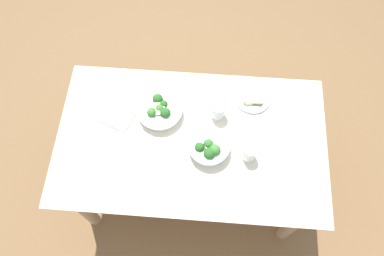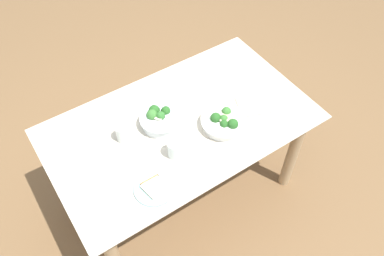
{
  "view_description": "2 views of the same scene",
  "coord_description": "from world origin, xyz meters",
  "px_view_note": "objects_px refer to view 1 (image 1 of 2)",
  "views": [
    {
      "loc": [
        0.06,
        -0.79,
        2.51
      ],
      "look_at": [
        0.0,
        0.05,
        0.73
      ],
      "focal_mm": 35.23,
      "sensor_mm": 36.0,
      "label": 1
    },
    {
      "loc": [
        0.7,
        1.17,
        2.31
      ],
      "look_at": [
        -0.02,
        0.08,
        0.73
      ],
      "focal_mm": 36.88,
      "sensor_mm": 36.0,
      "label": 2
    }
  ],
  "objects_px": {
    "bread_side_plate": "(253,98)",
    "table_knife_left": "(116,137)",
    "fork_by_near_bowl": "(199,199)",
    "broccoli_bowl_near": "(209,148)",
    "fork_by_far_bowl": "(125,88)",
    "water_glass_side": "(218,110)",
    "broccoli_bowl_far": "(160,110)",
    "water_glass_center": "(249,153)",
    "napkin_folded_upper": "(118,115)"
  },
  "relations": [
    {
      "from": "broccoli_bowl_near",
      "to": "bread_side_plate",
      "type": "xyz_separation_m",
      "value": [
        0.22,
        0.33,
        -0.03
      ]
    },
    {
      "from": "broccoli_bowl_far",
      "to": "water_glass_center",
      "type": "height_order",
      "value": "water_glass_center"
    },
    {
      "from": "bread_side_plate",
      "to": "water_glass_center",
      "type": "height_order",
      "value": "water_glass_center"
    },
    {
      "from": "broccoli_bowl_far",
      "to": "bread_side_plate",
      "type": "bearing_deg",
      "value": 14.37
    },
    {
      "from": "water_glass_center",
      "to": "water_glass_side",
      "type": "distance_m",
      "value": 0.29
    },
    {
      "from": "broccoli_bowl_near",
      "to": "table_knife_left",
      "type": "bearing_deg",
      "value": 175.5
    },
    {
      "from": "broccoli_bowl_near",
      "to": "water_glass_side",
      "type": "xyz_separation_m",
      "value": [
        0.04,
        0.22,
        0.01
      ]
    },
    {
      "from": "bread_side_plate",
      "to": "table_knife_left",
      "type": "bearing_deg",
      "value": -158.13
    },
    {
      "from": "water_glass_center",
      "to": "table_knife_left",
      "type": "bearing_deg",
      "value": 175.41
    },
    {
      "from": "water_glass_side",
      "to": "fork_by_near_bowl",
      "type": "height_order",
      "value": "water_glass_side"
    },
    {
      "from": "napkin_folded_upper",
      "to": "water_glass_side",
      "type": "bearing_deg",
      "value": 5.02
    },
    {
      "from": "bread_side_plate",
      "to": "fork_by_near_bowl",
      "type": "relative_size",
      "value": 1.94
    },
    {
      "from": "water_glass_center",
      "to": "fork_by_near_bowl",
      "type": "relative_size",
      "value": 0.96
    },
    {
      "from": "broccoli_bowl_far",
      "to": "water_glass_side",
      "type": "xyz_separation_m",
      "value": [
        0.31,
        0.02,
        0.01
      ]
    },
    {
      "from": "fork_by_near_bowl",
      "to": "bread_side_plate",
      "type": "bearing_deg",
      "value": -142.45
    },
    {
      "from": "broccoli_bowl_far",
      "to": "broccoli_bowl_near",
      "type": "height_order",
      "value": "broccoli_bowl_near"
    },
    {
      "from": "bread_side_plate",
      "to": "fork_by_far_bowl",
      "type": "distance_m",
      "value": 0.72
    },
    {
      "from": "water_glass_center",
      "to": "table_knife_left",
      "type": "relative_size",
      "value": 0.46
    },
    {
      "from": "broccoli_bowl_near",
      "to": "napkin_folded_upper",
      "type": "relative_size",
      "value": 1.25
    },
    {
      "from": "bread_side_plate",
      "to": "napkin_folded_upper",
      "type": "bearing_deg",
      "value": -167.72
    },
    {
      "from": "water_glass_side",
      "to": "napkin_folded_upper",
      "type": "relative_size",
      "value": 0.57
    },
    {
      "from": "broccoli_bowl_far",
      "to": "napkin_folded_upper",
      "type": "distance_m",
      "value": 0.23
    },
    {
      "from": "broccoli_bowl_near",
      "to": "fork_by_far_bowl",
      "type": "bearing_deg",
      "value": 144.97
    },
    {
      "from": "broccoli_bowl_near",
      "to": "table_knife_left",
      "type": "height_order",
      "value": "broccoli_bowl_near"
    },
    {
      "from": "fork_by_near_bowl",
      "to": "table_knife_left",
      "type": "xyz_separation_m",
      "value": [
        -0.46,
        0.3,
        -0.0
      ]
    },
    {
      "from": "broccoli_bowl_far",
      "to": "fork_by_near_bowl",
      "type": "bearing_deg",
      "value": -62.28
    },
    {
      "from": "water_glass_side",
      "to": "napkin_folded_upper",
      "type": "distance_m",
      "value": 0.54
    },
    {
      "from": "fork_by_far_bowl",
      "to": "fork_by_near_bowl",
      "type": "bearing_deg",
      "value": 179.29
    },
    {
      "from": "broccoli_bowl_far",
      "to": "bread_side_plate",
      "type": "height_order",
      "value": "broccoli_bowl_far"
    },
    {
      "from": "fork_by_far_bowl",
      "to": "napkin_folded_upper",
      "type": "height_order",
      "value": "napkin_folded_upper"
    },
    {
      "from": "water_glass_center",
      "to": "table_knife_left",
      "type": "height_order",
      "value": "water_glass_center"
    },
    {
      "from": "broccoli_bowl_near",
      "to": "table_knife_left",
      "type": "relative_size",
      "value": 1.02
    },
    {
      "from": "broccoli_bowl_far",
      "to": "water_glass_center",
      "type": "distance_m",
      "value": 0.53
    },
    {
      "from": "bread_side_plate",
      "to": "fork_by_near_bowl",
      "type": "height_order",
      "value": "bread_side_plate"
    },
    {
      "from": "table_knife_left",
      "to": "water_glass_side",
      "type": "bearing_deg",
      "value": -150.86
    },
    {
      "from": "water_glass_side",
      "to": "fork_by_near_bowl",
      "type": "bearing_deg",
      "value": -98.23
    },
    {
      "from": "napkin_folded_upper",
      "to": "bread_side_plate",
      "type": "bearing_deg",
      "value": 12.28
    },
    {
      "from": "broccoli_bowl_near",
      "to": "fork_by_far_bowl",
      "type": "xyz_separation_m",
      "value": [
        -0.49,
        0.34,
        -0.04
      ]
    },
    {
      "from": "bread_side_plate",
      "to": "fork_by_far_bowl",
      "type": "xyz_separation_m",
      "value": [
        -0.72,
        0.02,
        -0.01
      ]
    },
    {
      "from": "broccoli_bowl_near",
      "to": "fork_by_near_bowl",
      "type": "distance_m",
      "value": 0.27
    },
    {
      "from": "bread_side_plate",
      "to": "fork_by_far_bowl",
      "type": "height_order",
      "value": "bread_side_plate"
    },
    {
      "from": "broccoli_bowl_far",
      "to": "broccoli_bowl_near",
      "type": "relative_size",
      "value": 1.13
    },
    {
      "from": "water_glass_center",
      "to": "napkin_folded_upper",
      "type": "relative_size",
      "value": 0.57
    },
    {
      "from": "water_glass_side",
      "to": "fork_by_far_bowl",
      "type": "distance_m",
      "value": 0.55
    },
    {
      "from": "water_glass_side",
      "to": "table_knife_left",
      "type": "relative_size",
      "value": 0.47
    },
    {
      "from": "broccoli_bowl_far",
      "to": "fork_by_far_bowl",
      "type": "relative_size",
      "value": 2.71
    },
    {
      "from": "napkin_folded_upper",
      "to": "fork_by_near_bowl",
      "type": "bearing_deg",
      "value": -42.43
    },
    {
      "from": "water_glass_side",
      "to": "table_knife_left",
      "type": "distance_m",
      "value": 0.56
    },
    {
      "from": "broccoli_bowl_near",
      "to": "table_knife_left",
      "type": "distance_m",
      "value": 0.49
    },
    {
      "from": "water_glass_side",
      "to": "table_knife_left",
      "type": "xyz_separation_m",
      "value": [
        -0.53,
        -0.18,
        -0.05
      ]
    }
  ]
}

